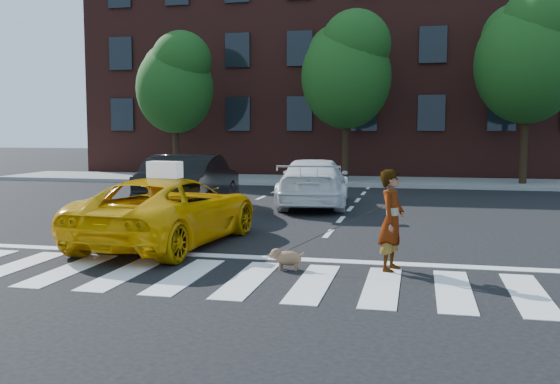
% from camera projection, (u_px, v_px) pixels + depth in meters
% --- Properties ---
extents(ground, '(120.00, 120.00, 0.00)m').
position_uv_depth(ground, '(186.00, 276.00, 9.63)').
color(ground, black).
rests_on(ground, ground).
extents(crosswalk, '(13.00, 2.40, 0.01)m').
position_uv_depth(crosswalk, '(186.00, 276.00, 9.63)').
color(crosswalk, silver).
rests_on(crosswalk, ground).
extents(stop_line, '(12.00, 0.30, 0.01)m').
position_uv_depth(stop_line, '(218.00, 256.00, 11.18)').
color(stop_line, silver).
rests_on(stop_line, ground).
extents(sidewalk_far, '(30.00, 4.00, 0.15)m').
position_uv_depth(sidewalk_far, '(335.00, 181.00, 26.62)').
color(sidewalk_far, slate).
rests_on(sidewalk_far, ground).
extents(building, '(26.00, 10.00, 12.00)m').
position_uv_depth(building, '(354.00, 59.00, 33.31)').
color(building, '#4B1F1A').
rests_on(building, ground).
extents(tree_left, '(3.39, 3.38, 6.50)m').
position_uv_depth(tree_left, '(175.00, 79.00, 27.20)').
color(tree_left, black).
rests_on(tree_left, ground).
extents(tree_mid, '(3.69, 3.69, 7.10)m').
position_uv_depth(tree_mid, '(347.00, 66.00, 25.54)').
color(tree_mid, black).
rests_on(tree_mid, ground).
extents(tree_right, '(4.00, 4.00, 7.70)m').
position_uv_depth(tree_right, '(529.00, 51.00, 23.98)').
color(tree_right, black).
rests_on(tree_right, ground).
extents(taxi, '(2.68, 4.98, 1.33)m').
position_uv_depth(taxi, '(170.00, 211.00, 12.31)').
color(taxi, '#E0A004').
rests_on(taxi, ground).
extents(black_sedan, '(2.13, 4.99, 1.60)m').
position_uv_depth(black_sedan, '(192.00, 184.00, 16.89)').
color(black_sedan, black).
rests_on(black_sedan, ground).
extents(white_suv, '(2.42, 4.99, 1.40)m').
position_uv_depth(white_suv, '(314.00, 183.00, 18.36)').
color(white_suv, white).
rests_on(white_suv, ground).
extents(woman, '(0.52, 0.67, 1.63)m').
position_uv_depth(woman, '(392.00, 220.00, 9.95)').
color(woman, '#999999').
rests_on(woman, ground).
extents(dog, '(0.60, 0.23, 0.34)m').
position_uv_depth(dog, '(286.00, 257.00, 10.08)').
color(dog, '#976F4D').
rests_on(dog, ground).
extents(taxi_sign, '(0.67, 0.34, 0.32)m').
position_uv_depth(taxi_sign, '(165.00, 170.00, 12.04)').
color(taxi_sign, white).
rests_on(taxi_sign, taxi).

